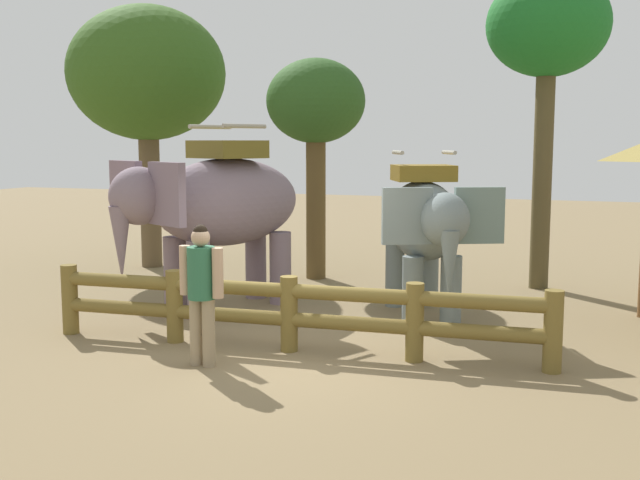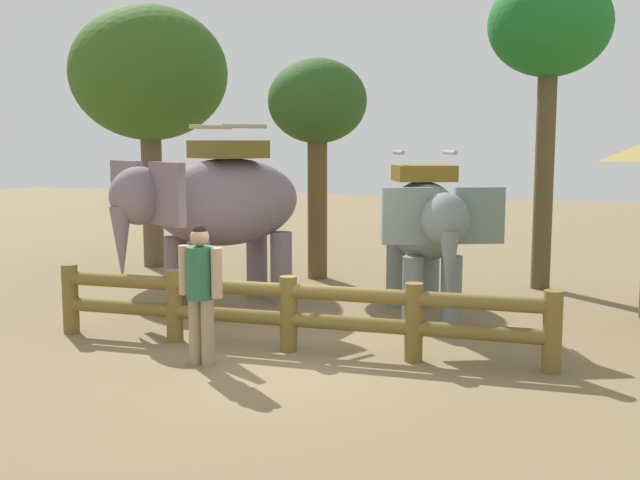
{
  "view_description": "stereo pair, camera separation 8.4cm",
  "coord_description": "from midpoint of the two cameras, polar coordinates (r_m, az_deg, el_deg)",
  "views": [
    {
      "loc": [
        3.89,
        -9.3,
        2.89
      ],
      "look_at": [
        0.0,
        1.52,
        1.4
      ],
      "focal_mm": 42.86,
      "sensor_mm": 36.0,
      "label": 1
    },
    {
      "loc": [
        3.97,
        -9.27,
        2.89
      ],
      "look_at": [
        0.0,
        1.52,
        1.4
      ],
      "focal_mm": 42.86,
      "sensor_mm": 36.0,
      "label": 2
    }
  ],
  "objects": [
    {
      "name": "tourist_woman_in_black",
      "position": [
        9.92,
        -8.67,
        -3.31
      ],
      "size": [
        0.65,
        0.4,
        1.84
      ],
      "color": "#9A8666",
      "rests_on": "ground"
    },
    {
      "name": "tree_back_center",
      "position": [
        15.64,
        16.91,
        14.61
      ],
      "size": [
        2.33,
        2.33,
        6.08
      ],
      "color": "brown",
      "rests_on": "ground"
    },
    {
      "name": "tree_far_right",
      "position": [
        16.01,
        -0.05,
        9.83
      ],
      "size": [
        2.05,
        2.05,
        4.59
      ],
      "color": "brown",
      "rests_on": "ground"
    },
    {
      "name": "elephant_near_left",
      "position": [
        13.13,
        -7.49,
        2.5
      ],
      "size": [
        2.94,
        3.73,
        3.18
      ],
      "color": "slate",
      "rests_on": "ground"
    },
    {
      "name": "ground_plane",
      "position": [
        10.49,
        -2.66,
        -8.62
      ],
      "size": [
        60.0,
        60.0,
        0.0
      ],
      "primitive_type": "plane",
      "color": "olive"
    },
    {
      "name": "tree_far_left",
      "position": [
        18.05,
        -12.51,
        11.9
      ],
      "size": [
        3.54,
        3.54,
        5.92
      ],
      "color": "brown",
      "rests_on": "ground"
    },
    {
      "name": "elephant_center",
      "position": [
        12.49,
        8.08,
        1.11
      ],
      "size": [
        2.46,
        3.24,
        2.74
      ],
      "color": "slate",
      "rests_on": "ground"
    },
    {
      "name": "log_fence",
      "position": [
        10.57,
        -2.14,
        -5.1
      ],
      "size": [
        7.21,
        0.65,
        1.05
      ],
      "color": "brown",
      "rests_on": "ground"
    }
  ]
}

